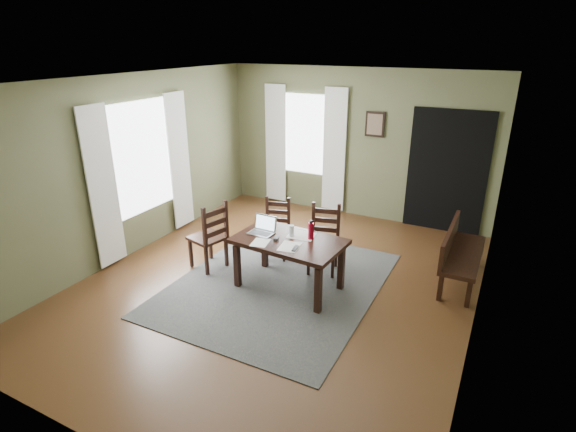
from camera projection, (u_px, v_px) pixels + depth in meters
The scene contains 25 objects.
ground at pixel (278, 284), 6.19m from camera, with size 5.00×6.00×0.01m.
room_shell at pixel (277, 156), 5.53m from camera, with size 5.02×6.02×2.71m.
rug at pixel (278, 283), 6.19m from camera, with size 2.60×3.20×0.01m.
dining_table at pixel (289, 245), 5.87m from camera, with size 1.47×0.95×0.71m.
chair_end at pixel (210, 237), 6.43m from camera, with size 0.55×0.55×1.03m.
chair_back_left at pixel (276, 229), 6.85m from camera, with size 0.49×0.49×0.90m.
chair_back_right at pixel (324, 240), 6.40m from camera, with size 0.51×0.51×0.97m.
bench at pixel (458, 250), 6.09m from camera, with size 0.45×1.41×0.79m.
laptop at pixel (263, 228), 6.02m from camera, with size 0.34×0.27×0.23m.
computer_mouse at pixel (276, 238), 5.83m from camera, with size 0.06×0.10×0.03m, color #3F3F42.
tv_remote at pixel (295, 248), 5.57m from camera, with size 0.05×0.17×0.02m, color black.
drinking_glass at pixel (292, 231), 5.90m from camera, with size 0.07×0.07×0.15m, color silver.
water_bottle at pixel (311, 231), 5.81m from camera, with size 0.09×0.09×0.26m.
paper_b at pixel (290, 247), 5.63m from camera, with size 0.24×0.32×0.00m, color white.
paper_c at pixel (298, 234), 5.98m from camera, with size 0.25×0.32×0.00m, color white.
paper_d at pixel (306, 236), 5.92m from camera, with size 0.22×0.28×0.00m, color white.
paper_e at pixel (260, 243), 5.74m from camera, with size 0.21×0.27×0.00m, color white.
window_left at pixel (141, 158), 6.87m from camera, with size 0.01×1.30×1.70m.
window_back at pixel (305, 134), 8.54m from camera, with size 1.00×0.01×1.50m.
curtain_left_near at pixel (103, 188), 6.27m from camera, with size 0.03×0.48×2.30m.
curtain_left_far at pixel (180, 162), 7.62m from camera, with size 0.03×0.48×2.30m.
curtain_back_left at pixel (276, 144), 8.87m from camera, with size 0.44×0.03×2.30m.
curtain_back_right at pixel (334, 151), 8.34m from camera, with size 0.44×0.03×2.30m.
framed_picture at pixel (375, 124), 7.86m from camera, with size 0.34×0.03×0.44m.
doorway_back at pixel (447, 172), 7.57m from camera, with size 1.30×0.03×2.10m.
Camera 1 is at (2.58, -4.76, 3.15)m, focal length 28.00 mm.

